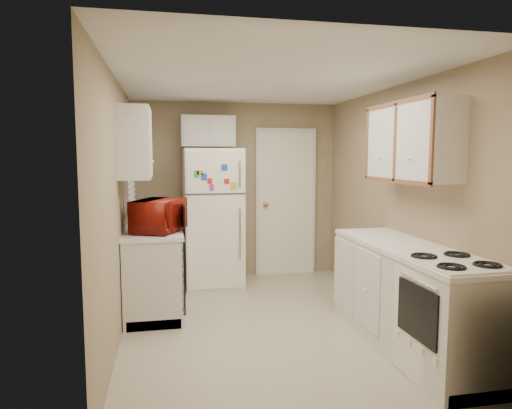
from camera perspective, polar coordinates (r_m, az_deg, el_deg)
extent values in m
plane|color=beige|center=(4.75, 1.22, -14.58)|extent=(3.80, 3.80, 0.00)
plane|color=white|center=(4.50, 1.29, 15.33)|extent=(3.80, 3.80, 0.00)
plane|color=tan|center=(4.39, -16.90, -0.41)|extent=(3.80, 3.80, 0.00)
plane|color=tan|center=(4.97, 17.23, 0.31)|extent=(3.80, 3.80, 0.00)
plane|color=tan|center=(6.33, -2.48, 1.77)|extent=(2.80, 2.80, 0.00)
plane|color=tan|center=(2.67, 10.19, -4.30)|extent=(2.80, 2.80, 0.00)
cube|color=silver|center=(5.38, -12.52, -7.23)|extent=(0.60, 1.80, 0.90)
cube|color=black|center=(4.79, -9.17, -8.33)|extent=(0.03, 0.58, 0.72)
cube|color=gray|center=(5.45, -12.58, -2.67)|extent=(0.54, 0.74, 0.16)
imported|color=maroon|center=(4.79, -12.03, -1.55)|extent=(0.68, 0.53, 0.40)
imported|color=white|center=(5.86, -13.01, -0.69)|extent=(0.12, 0.12, 0.20)
cube|color=silver|center=(5.40, -15.53, 5.06)|extent=(0.10, 0.98, 1.08)
cube|color=silver|center=(4.57, -14.98, 7.44)|extent=(0.30, 0.45, 0.70)
cube|color=white|center=(5.92, -5.41, -1.62)|extent=(0.73, 0.71, 1.77)
cube|color=silver|center=(6.12, -6.05, 9.08)|extent=(0.70, 0.30, 0.40)
cube|color=white|center=(6.45, 3.73, 0.24)|extent=(0.86, 0.06, 2.08)
cube|color=silver|center=(4.28, 18.51, -10.89)|extent=(0.60, 2.00, 0.90)
cube|color=white|center=(3.77, 23.21, -13.91)|extent=(0.57, 0.70, 0.83)
cube|color=silver|center=(4.43, 18.86, 7.36)|extent=(0.30, 1.20, 0.70)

